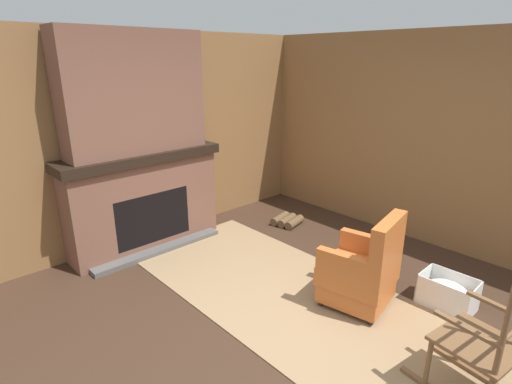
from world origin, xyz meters
TOP-DOWN VIEW (x-y plane):
  - ground_plane at (0.00, 0.00)m, footprint 14.00×14.00m
  - wood_panel_wall_left at (-2.70, 0.00)m, footprint 0.06×5.94m
  - wood_panel_wall_back at (0.03, 2.70)m, footprint 5.94×0.09m
  - fireplace_hearth at (-2.43, 0.00)m, footprint 0.65×1.95m
  - chimney_breast at (-2.45, 0.00)m, footprint 0.39×1.63m
  - area_rug at (-0.40, 0.47)m, footprint 3.82×1.62m
  - armchair at (0.13, 0.86)m, footprint 0.72×0.71m
  - rocking_chair at (1.30, 0.49)m, footprint 0.86×0.56m
  - firewood_stack at (-1.68, 1.78)m, footprint 0.42×0.43m
  - laundry_basket at (0.71, 1.43)m, footprint 0.49×0.34m
  - oil_lamp_vase at (-2.49, -0.46)m, footprint 0.09×0.09m
  - storage_case at (-2.49, 0.17)m, footprint 0.13×0.22m

SIDE VIEW (x-z plane):
  - ground_plane at x=0.00m, z-range 0.00..0.00m
  - area_rug at x=-0.40m, z-range 0.00..0.01m
  - firewood_stack at x=-1.68m, z-range 0.00..0.12m
  - laundry_basket at x=0.71m, z-range 0.00..0.31m
  - armchair at x=0.13m, z-range -0.12..0.82m
  - rocking_chair at x=1.30m, z-range -0.22..1.09m
  - fireplace_hearth at x=-2.43m, z-range 0.00..1.21m
  - storage_case at x=-2.49m, z-range 1.21..1.36m
  - oil_lamp_vase at x=-2.49m, z-range 1.18..1.40m
  - wood_panel_wall_left at x=-2.70m, z-range 0.00..2.59m
  - wood_panel_wall_back at x=0.03m, z-range 0.00..2.59m
  - chimney_breast at x=-2.45m, z-range 1.21..2.57m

